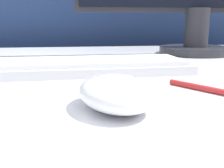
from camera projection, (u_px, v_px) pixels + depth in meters
The scene contains 4 objects.
partition_panel at pixel (90, 76), 1.12m from camera, with size 5.00×0.03×1.27m.
computer_mouse_near at pixel (116, 93), 0.27m from camera, with size 0.10×0.12×0.04m.
keyboard at pixel (64, 67), 0.47m from camera, with size 0.45×0.13×0.02m.
pen at pixel (213, 90), 0.34m from camera, with size 0.08×0.11×0.01m.
Camera 1 is at (-0.06, -0.40, 0.86)m, focal length 42.00 mm.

